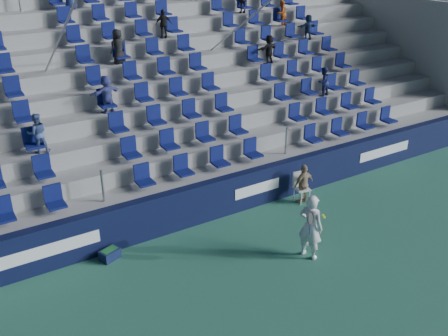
# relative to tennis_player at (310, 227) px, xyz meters

# --- Properties ---
(ground) EXTENTS (70.00, 70.00, 0.00)m
(ground) POSITION_rel_tennis_player_xyz_m (-1.13, -0.17, -0.89)
(ground) COLOR #2E6C52
(ground) RESTS_ON ground
(sponsor_wall) EXTENTS (24.00, 0.32, 1.20)m
(sponsor_wall) POSITION_rel_tennis_player_xyz_m (-1.12, 2.98, -0.29)
(sponsor_wall) COLOR #0D1333
(sponsor_wall) RESTS_ON ground
(grandstand) EXTENTS (24.00, 8.17, 6.63)m
(grandstand) POSITION_rel_tennis_player_xyz_m (-1.13, 8.07, 1.25)
(grandstand) COLOR gray
(grandstand) RESTS_ON ground
(tennis_player) EXTENTS (0.72, 0.75, 1.77)m
(tennis_player) POSITION_rel_tennis_player_xyz_m (0.00, 0.00, 0.00)
(tennis_player) COLOR silver
(tennis_player) RESTS_ON ground
(line_judge_chair) EXTENTS (0.49, 0.50, 0.96)m
(line_judge_chair) POSITION_rel_tennis_player_xyz_m (1.76, 2.48, -0.34)
(line_judge_chair) COLOR white
(line_judge_chair) RESTS_ON ground
(line_judge) EXTENTS (0.77, 0.37, 1.27)m
(line_judge) POSITION_rel_tennis_player_xyz_m (1.76, 2.33, -0.25)
(line_judge) COLOR tan
(line_judge) RESTS_ON ground
(ball_bin) EXTENTS (0.58, 0.48, 0.28)m
(ball_bin) POSITION_rel_tennis_player_xyz_m (-4.39, 2.58, -0.73)
(ball_bin) COLOR #0F1839
(ball_bin) RESTS_ON ground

